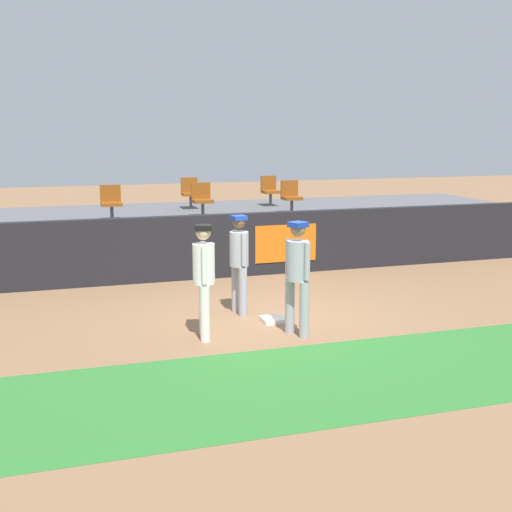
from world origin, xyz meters
name	(u,v)px	position (x,y,z in m)	size (l,w,h in m)	color
ground_plane	(270,319)	(0.00, 0.00, 0.00)	(60.00, 60.00, 0.00)	#846042
grass_foreground_strip	(339,377)	(0.00, -2.93, 0.00)	(18.00, 2.80, 0.01)	#2D722D
first_base	(273,320)	(0.01, -0.16, 0.04)	(0.40, 0.40, 0.08)	white
player_fielder_home	(204,273)	(-1.34, -0.68, 1.07)	(0.42, 0.56, 1.86)	white
player_runner_visitor	(239,257)	(-0.41, 0.55, 1.05)	(0.39, 0.51, 1.82)	#9EA3AD
player_coach_visitor	(297,270)	(0.13, -0.98, 1.09)	(0.47, 0.49, 1.88)	#9EA3AD
field_wall	(220,246)	(0.01, 3.58, 0.73)	(18.00, 0.26, 1.45)	black
bleacher_platform	(195,234)	(0.00, 6.15, 0.61)	(18.00, 4.80, 1.21)	#59595E
seat_back_right	(270,189)	(2.31, 6.82, 1.68)	(0.45, 0.44, 0.84)	#4C4C51
seat_front_right	(291,195)	(2.27, 5.02, 1.68)	(0.46, 0.44, 0.84)	#4C4C51
seat_front_left	(111,201)	(-2.25, 5.02, 1.68)	(0.48, 0.44, 0.84)	#4C4C51
seat_back_center	(190,191)	(0.02, 6.82, 1.68)	(0.44, 0.44, 0.84)	#4C4C51
seat_front_center	(202,198)	(-0.06, 5.02, 1.68)	(0.47, 0.44, 0.84)	#4C4C51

